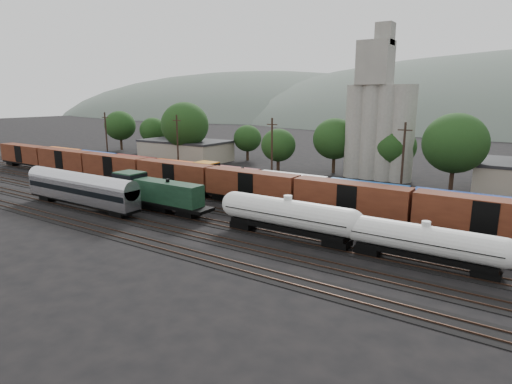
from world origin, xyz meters
The scene contains 13 objects.
ground centered at (0.00, 0.00, 0.00)m, with size 600.00×600.00×0.00m, color black.
tracks centered at (0.00, 0.00, 0.05)m, with size 180.00×33.20×0.20m.
green_locomotive centered at (-15.30, -5.00, 2.74)m, with size 18.24×3.22×4.83m.
tank_car_a centered at (6.66, -5.00, 2.80)m, with size 18.02×3.23×4.72m.
tank_car_b centered at (21.53, -5.00, 2.50)m, with size 15.94×2.85×4.18m.
passenger_coach centered at (-24.50, -10.00, 3.08)m, with size 22.08×2.72×5.02m.
orange_locomotive centered at (-13.33, 10.00, 2.58)m, with size 18.13×3.02×4.53m.
boxcar_string centered at (10.23, 5.00, 3.12)m, with size 169.00×2.90×4.20m.
container_wall centered at (17.27, 15.00, 2.23)m, with size 171.67×2.60×5.80m.
grain_silo centered at (3.28, 36.00, 11.26)m, with size 13.40×5.00×29.00m.
industrial_sheds centered at (6.63, 35.25, 2.56)m, with size 119.38×17.26×5.10m.
tree_band centered at (4.96, 36.78, 7.74)m, with size 165.30×21.44×14.55m.
utility_poles centered at (0.00, 22.00, 6.21)m, with size 122.20×0.36×12.00m.
Camera 1 is at (29.46, -45.89, 15.95)m, focal length 30.00 mm.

